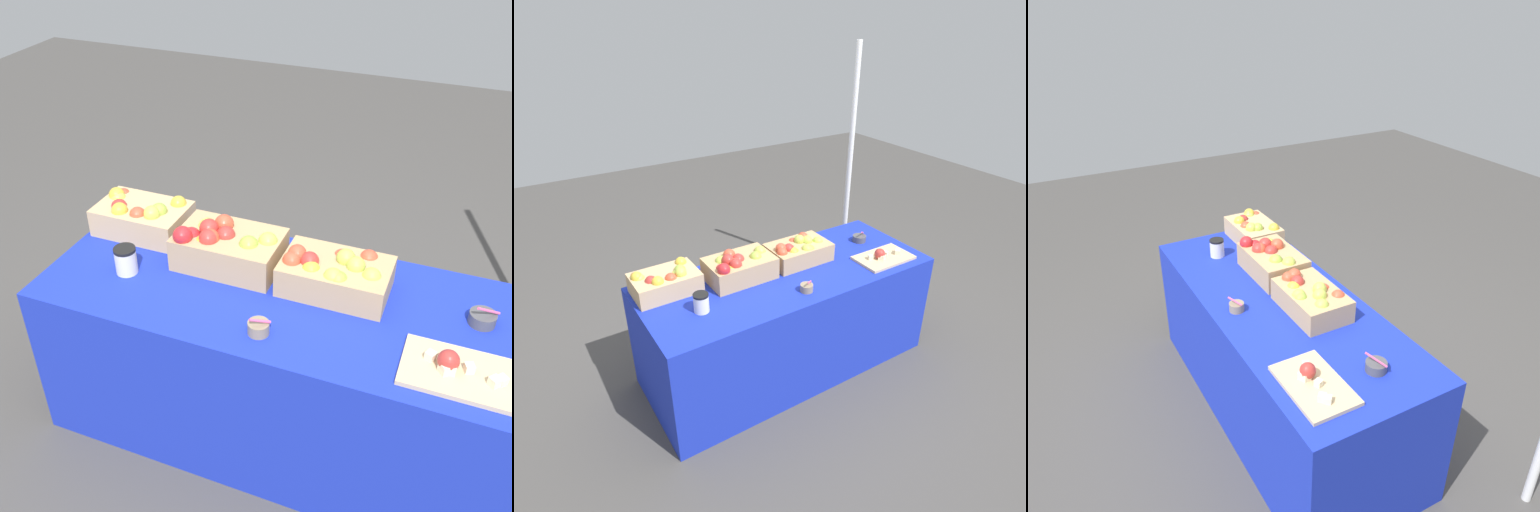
% 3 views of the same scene
% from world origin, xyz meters
% --- Properties ---
extents(ground_plane, '(10.00, 10.00, 0.00)m').
position_xyz_m(ground_plane, '(0.00, 0.00, 0.00)').
color(ground_plane, '#474442').
extents(table, '(1.90, 0.76, 0.74)m').
position_xyz_m(table, '(0.00, 0.00, 0.37)').
color(table, '#192DB7').
rests_on(table, ground_plane).
extents(apple_crate_left, '(0.39, 0.25, 0.17)m').
position_xyz_m(apple_crate_left, '(-0.73, 0.20, 0.81)').
color(apple_crate_left, tan).
rests_on(apple_crate_left, table).
extents(apple_crate_middle, '(0.41, 0.27, 0.19)m').
position_xyz_m(apple_crate_middle, '(-0.29, 0.10, 0.83)').
color(apple_crate_middle, tan).
rests_on(apple_crate_middle, table).
extents(apple_crate_right, '(0.41, 0.26, 0.17)m').
position_xyz_m(apple_crate_right, '(0.16, 0.09, 0.81)').
color(apple_crate_right, tan).
rests_on(apple_crate_right, table).
extents(cutting_board_front, '(0.38, 0.24, 0.09)m').
position_xyz_m(cutting_board_front, '(0.65, -0.20, 0.76)').
color(cutting_board_front, '#D1B284').
rests_on(cutting_board_front, table).
extents(sample_bowl_near, '(0.08, 0.08, 0.09)m').
position_xyz_m(sample_bowl_near, '(-0.02, -0.25, 0.76)').
color(sample_bowl_near, gray).
rests_on(sample_bowl_near, table).
extents(sample_bowl_mid, '(0.10, 0.10, 0.10)m').
position_xyz_m(sample_bowl_mid, '(0.70, 0.09, 0.76)').
color(sample_bowl_mid, '#4C4C51').
rests_on(sample_bowl_mid, table).
extents(coffee_cup, '(0.09, 0.09, 0.11)m').
position_xyz_m(coffee_cup, '(-0.64, -0.10, 0.80)').
color(coffee_cup, silver).
rests_on(coffee_cup, table).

